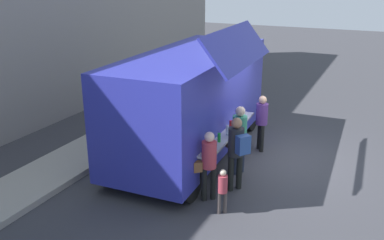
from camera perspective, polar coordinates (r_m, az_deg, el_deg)
name	(u,v)px	position (r m, az deg, el deg)	size (l,w,h in m)	color
ground_plane	(273,157)	(12.10, 10.82, -4.92)	(60.00, 60.00, 0.00)	#38383D
curb_strip	(15,193)	(10.71, -22.69, -9.06)	(28.00, 1.60, 0.15)	#9E998E
food_truck_main	(192,100)	(11.63, 0.01, 2.73)	(6.43, 3.19, 3.66)	#2D32A5
trash_bin	(179,96)	(16.15, -1.77, 3.27)	(0.60, 0.60, 0.88)	#30623A
customer_front_ordering	(239,134)	(10.63, 6.33, -1.95)	(0.57, 0.43, 1.79)	#1E2436
customer_mid_with_backpack	(237,147)	(9.77, 6.07, -3.65)	(0.53, 0.57, 1.80)	black
customer_rear_waiting	(208,160)	(9.37, 2.22, -5.46)	(0.46, 0.49, 1.64)	black
customer_extra_browsing	(262,118)	(12.16, 9.36, 0.23)	(0.33, 0.33, 1.63)	black
child_near_queue	(223,187)	(9.03, 4.13, -9.03)	(0.21, 0.21, 1.03)	#4F4542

